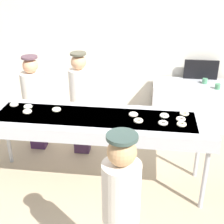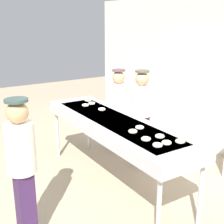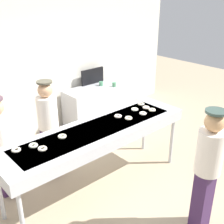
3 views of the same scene
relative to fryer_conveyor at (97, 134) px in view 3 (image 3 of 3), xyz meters
name	(u,v)px [view 3 (image 3 of 3)]	position (x,y,z in m)	size (l,w,h in m)	color
ground_plane	(98,186)	(0.00, 0.00, -0.94)	(16.00, 16.00, 0.00)	tan
back_wall	(21,69)	(0.00, 2.33, 0.49)	(8.00, 0.12, 2.87)	silver
fryer_conveyor	(97,134)	(0.00, 0.00, 0.00)	(2.98, 0.81, 1.03)	#B7BABF
sugar_donut_0	(62,136)	(-0.53, 0.10, 0.11)	(0.12, 0.12, 0.03)	#F3F2C8
sugar_donut_1	(135,109)	(0.88, 0.10, 0.11)	(0.12, 0.12, 0.03)	white
sugar_donut_2	(143,113)	(0.86, -0.10, 0.11)	(0.12, 0.12, 0.03)	white
sugar_donut_3	(146,107)	(1.08, 0.03, 0.11)	(0.12, 0.12, 0.03)	white
sugar_donut_4	(16,150)	(-1.14, 0.18, 0.11)	(0.12, 0.12, 0.03)	beige
sugar_donut_5	(42,149)	(-0.88, -0.01, 0.11)	(0.12, 0.12, 0.03)	white
sugar_donut_6	(141,104)	(1.13, 0.19, 0.11)	(0.12, 0.12, 0.03)	#F4EBC2
sugar_donut_7	(118,116)	(0.49, 0.09, 0.11)	(0.12, 0.12, 0.03)	#FBE6CF
sugar_donut_8	(33,145)	(-0.93, 0.14, 0.11)	(0.12, 0.12, 0.03)	white
sugar_donut_9	(129,118)	(0.56, -0.08, 0.11)	(0.12, 0.12, 0.03)	#F9EDC2
sugar_donut_10	(152,110)	(1.07, -0.11, 0.11)	(0.12, 0.12, 0.03)	#FCF2C7
worker_baker	(49,125)	(-0.36, 0.77, -0.03)	(0.31, 0.31, 1.64)	#3F2644
worker_assistant	(1,142)	(-1.10, 0.81, -0.06)	(0.35, 0.35, 1.55)	#3F224C
customer_waiting	(208,166)	(0.49, -1.50, -0.01)	(0.32, 0.32, 1.66)	#392048
prep_counter	(100,104)	(1.58, 1.88, -0.52)	(1.69, 0.60, 0.85)	#B7BABF
paper_cup_0	(114,84)	(1.81, 1.65, -0.05)	(0.09, 0.09, 0.09)	#4C8C66
paper_cup_1	(101,84)	(1.64, 1.89, -0.05)	(0.09, 0.09, 0.09)	#4C8C66
menu_display	(93,76)	(1.58, 2.13, 0.08)	(0.61, 0.04, 0.35)	black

